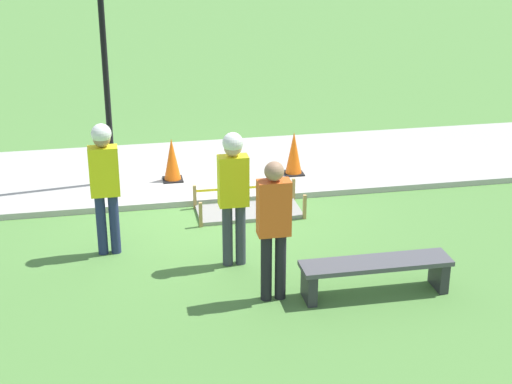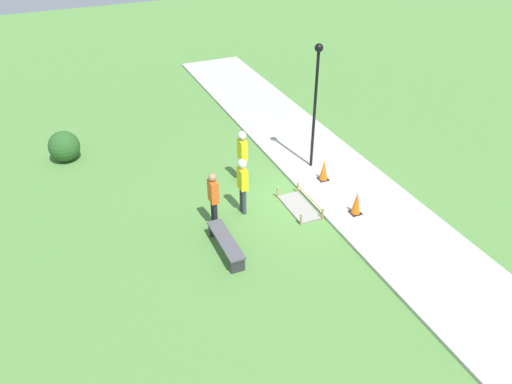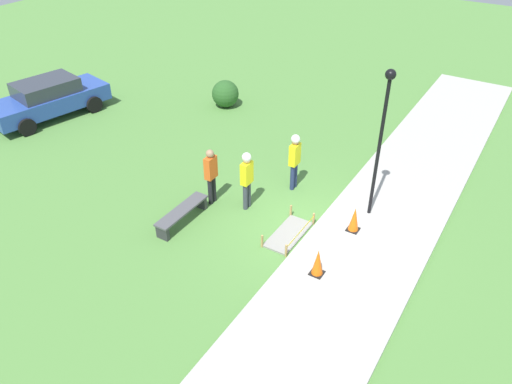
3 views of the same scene
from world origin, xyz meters
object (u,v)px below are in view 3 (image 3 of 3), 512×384
(park_bench, at_px, (182,213))
(traffic_cone_far_patch, at_px, (354,219))
(worker_assistant, at_px, (295,157))
(lamppost_near, at_px, (382,126))
(traffic_cone_near_patch, at_px, (318,262))
(parked_car_blue, at_px, (48,98))
(worker_supervisor, at_px, (247,175))
(bystander_in_orange_shirt, at_px, (211,173))

(park_bench, bearing_deg, traffic_cone_far_patch, -63.80)
(worker_assistant, height_order, lamppost_near, lamppost_near)
(traffic_cone_near_patch, relative_size, parked_car_blue, 0.16)
(worker_supervisor, xyz_separation_m, lamppost_near, (1.56, -3.27, 1.78))
(park_bench, xyz_separation_m, parked_car_blue, (2.77, 8.97, 0.46))
(worker_assistant, relative_size, bystander_in_orange_shirt, 1.04)
(traffic_cone_far_patch, height_order, worker_supervisor, worker_supervisor)
(lamppost_near, bearing_deg, worker_supervisor, 115.44)
(worker_supervisor, distance_m, worker_assistant, 1.81)
(parked_car_blue, bearing_deg, park_bench, -94.92)
(bystander_in_orange_shirt, bearing_deg, traffic_cone_far_patch, -78.56)
(lamppost_near, bearing_deg, worker_assistant, 87.41)
(traffic_cone_far_patch, xyz_separation_m, worker_supervisor, (-0.54, 3.19, 0.67))
(bystander_in_orange_shirt, bearing_deg, lamppost_near, -66.57)
(worker_supervisor, bearing_deg, parked_car_blue, 83.48)
(traffic_cone_far_patch, bearing_deg, worker_assistant, 65.71)
(worker_assistant, distance_m, lamppost_near, 3.14)
(traffic_cone_far_patch, bearing_deg, traffic_cone_near_patch, 177.63)
(traffic_cone_near_patch, distance_m, bystander_in_orange_shirt, 4.38)
(park_bench, bearing_deg, traffic_cone_near_patch, -89.68)
(traffic_cone_near_patch, relative_size, worker_assistant, 0.41)
(traffic_cone_far_patch, relative_size, worker_supervisor, 0.40)
(park_bench, height_order, lamppost_near, lamppost_near)
(traffic_cone_far_patch, xyz_separation_m, park_bench, (-2.15, 4.38, -0.14))
(bystander_in_orange_shirt, relative_size, lamppost_near, 0.42)
(bystander_in_orange_shirt, height_order, lamppost_near, lamppost_near)
(worker_supervisor, bearing_deg, traffic_cone_far_patch, -80.38)
(worker_supervisor, bearing_deg, traffic_cone_near_patch, -117.08)
(traffic_cone_near_patch, distance_m, park_bench, 4.29)
(worker_supervisor, height_order, bystander_in_orange_shirt, worker_supervisor)
(worker_assistant, relative_size, parked_car_blue, 0.39)
(worker_supervisor, xyz_separation_m, worker_assistant, (1.67, -0.68, 0.01))
(park_bench, relative_size, worker_assistant, 1.01)
(lamppost_near, bearing_deg, bystander_in_orange_shirt, 113.43)
(worker_assistant, xyz_separation_m, parked_car_blue, (-0.51, 10.84, -0.36))
(worker_supervisor, xyz_separation_m, bystander_in_orange_shirt, (-0.32, 1.05, -0.10))
(worker_assistant, bearing_deg, traffic_cone_near_patch, -143.40)
(traffic_cone_near_patch, xyz_separation_m, parked_car_blue, (2.75, 13.26, 0.31))
(park_bench, relative_size, bystander_in_orange_shirt, 1.06)
(bystander_in_orange_shirt, bearing_deg, parked_car_blue, 80.78)
(worker_supervisor, bearing_deg, bystander_in_orange_shirt, 106.80)
(worker_assistant, distance_m, parked_car_blue, 10.86)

